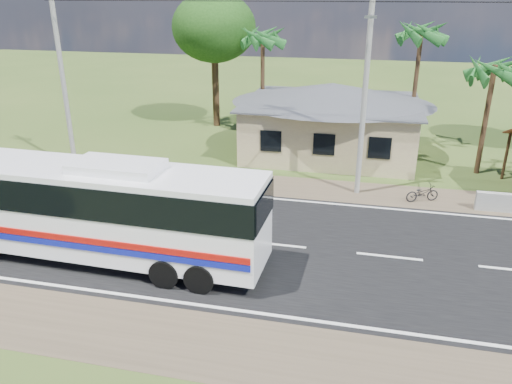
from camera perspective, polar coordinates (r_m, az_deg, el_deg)
ground at (r=20.42m, az=2.25°, el=-6.06°), size 120.00×120.00×0.00m
road at (r=20.42m, az=2.25°, el=-6.04°), size 120.00×16.00×0.03m
house at (r=31.58m, az=8.59°, el=9.07°), size 12.40×10.00×5.00m
utility_poles at (r=24.52m, az=11.67°, el=12.59°), size 32.80×2.22×11.00m
palm_near at (r=29.66m, az=25.57°, el=12.42°), size 2.80×2.80×6.70m
palm_mid at (r=33.43m, az=18.38°, el=16.80°), size 2.80×2.80×8.20m
palm_far at (r=34.61m, az=0.78°, el=17.20°), size 2.80×2.80×7.70m
tree_behind_house at (r=37.52m, az=-4.84°, el=18.19°), size 6.00×6.00×9.61m
coach_bus at (r=19.36m, az=-17.92°, el=-1.30°), size 13.01×3.11×4.01m
motorcycle at (r=25.64m, az=18.47°, el=-0.11°), size 1.75×1.16×0.87m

